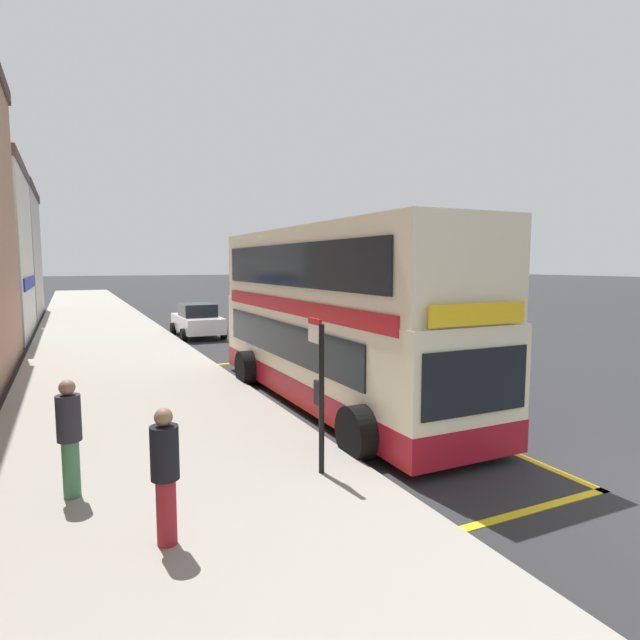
# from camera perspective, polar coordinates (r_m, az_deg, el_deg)

# --- Properties ---
(ground_plane) EXTENTS (260.00, 260.00, 0.00)m
(ground_plane) POSITION_cam_1_polar(r_m,az_deg,el_deg) (37.01, -12.32, 0.53)
(ground_plane) COLOR #28282B
(pavement_near) EXTENTS (6.00, 76.00, 0.14)m
(pavement_near) POSITION_cam_1_polar(r_m,az_deg,el_deg) (36.06, -23.21, 0.14)
(pavement_near) COLOR gray
(pavement_near) RESTS_ON ground
(double_decker_bus) EXTENTS (3.22, 10.40, 4.40)m
(double_decker_bus) POSITION_cam_1_polar(r_m,az_deg,el_deg) (13.21, 1.42, -0.25)
(double_decker_bus) COLOR beige
(double_decker_bus) RESTS_ON ground
(bus_bay_markings) EXTENTS (3.03, 12.89, 0.01)m
(bus_bay_markings) POSITION_cam_1_polar(r_m,az_deg,el_deg) (13.45, 1.59, -9.07)
(bus_bay_markings) COLOR gold
(bus_bay_markings) RESTS_ON ground
(bus_stop_sign) EXTENTS (0.09, 0.51, 2.51)m
(bus_stop_sign) POSITION_cam_1_polar(r_m,az_deg,el_deg) (8.52, -0.07, -6.69)
(bus_stop_sign) COLOR black
(bus_stop_sign) RESTS_ON pavement_near
(parked_car_teal_kerbside) EXTENTS (2.09, 4.20, 1.62)m
(parked_car_teal_kerbside) POSITION_cam_1_polar(r_m,az_deg,el_deg) (25.24, 6.62, -0.11)
(parked_car_teal_kerbside) COLOR #196066
(parked_car_teal_kerbside) RESTS_ON ground
(parked_car_white_behind) EXTENTS (2.09, 4.20, 1.62)m
(parked_car_white_behind) POSITION_cam_1_polar(r_m,az_deg,el_deg) (26.03, -13.19, -0.04)
(parked_car_white_behind) COLOR silver
(parked_car_white_behind) RESTS_ON ground
(pedestrian_waiting_near_sign) EXTENTS (0.34, 0.34, 1.75)m
(pedestrian_waiting_near_sign) POSITION_cam_1_polar(r_m,az_deg,el_deg) (8.55, -25.59, -11.08)
(pedestrian_waiting_near_sign) COLOR #3F724C
(pedestrian_waiting_near_sign) RESTS_ON pavement_near
(pedestrian_further_back) EXTENTS (0.34, 0.34, 1.69)m
(pedestrian_further_back) POSITION_cam_1_polar(r_m,az_deg,el_deg) (6.80, -16.49, -15.47)
(pedestrian_further_back) COLOR maroon
(pedestrian_further_back) RESTS_ON pavement_near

